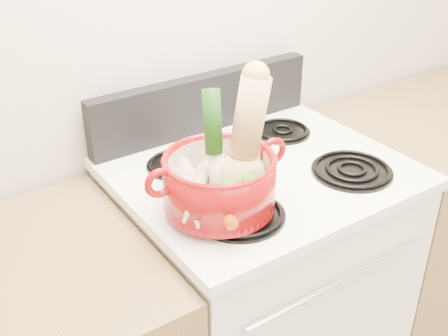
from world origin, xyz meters
TOP-DOWN VIEW (x-y plane):
  - wall_back at (0.00, 1.75)m, footprint 3.50×0.02m
  - stove_body at (0.00, 1.40)m, footprint 0.76×0.65m
  - cooktop at (0.00, 1.40)m, footprint 0.78×0.67m
  - control_backsplash at (0.00, 1.70)m, footprint 0.76×0.05m
  - oven_handle at (0.00, 1.06)m, footprint 0.60×0.02m
  - burner_front_left at (-0.19, 1.24)m, footprint 0.22×0.22m
  - burner_front_right at (0.19, 1.24)m, footprint 0.22×0.22m
  - burner_back_left at (-0.19, 1.54)m, footprint 0.17×0.17m
  - burner_back_right at (0.19, 1.54)m, footprint 0.17×0.17m
  - dutch_oven at (-0.22, 1.28)m, footprint 0.29×0.29m
  - pot_handle_left at (-0.37, 1.29)m, footprint 0.08×0.02m
  - pot_handle_right at (-0.07, 1.27)m, footprint 0.08×0.02m
  - squash at (-0.17, 1.27)m, footprint 0.20×0.18m
  - leek at (-0.22, 1.29)m, footprint 0.08×0.11m
  - ginger at (-0.19, 1.38)m, footprint 0.09×0.08m
  - parsnip_0 at (-0.26, 1.29)m, footprint 0.06×0.21m
  - parsnip_1 at (-0.30, 1.28)m, footprint 0.11×0.19m
  - parsnip_2 at (-0.24, 1.33)m, footprint 0.08×0.19m
  - parsnip_3 at (-0.30, 1.27)m, footprint 0.16×0.16m
  - parsnip_4 at (-0.26, 1.34)m, footprint 0.06×0.23m
  - carrot_0 at (-0.21, 1.24)m, footprint 0.04×0.16m
  - carrot_1 at (-0.26, 1.21)m, footprint 0.07×0.15m
  - carrot_2 at (-0.20, 1.25)m, footprint 0.04×0.17m

SIDE VIEW (x-z plane):
  - stove_body at x=0.00m, z-range 0.00..0.92m
  - oven_handle at x=0.00m, z-range 0.77..0.79m
  - cooktop at x=0.00m, z-range 0.92..0.95m
  - burner_front_left at x=-0.19m, z-range 0.95..0.97m
  - burner_front_right at x=0.19m, z-range 0.95..0.97m
  - burner_back_left at x=-0.19m, z-range 0.95..0.97m
  - burner_back_right at x=0.19m, z-range 0.95..0.97m
  - carrot_0 at x=-0.21m, z-range 0.99..1.03m
  - ginger at x=-0.19m, z-range 0.99..1.04m
  - parsnip_0 at x=-0.26m, z-range 0.99..1.05m
  - carrot_1 at x=-0.26m, z-range 1.00..1.04m
  - parsnip_1 at x=-0.30m, z-range 0.99..1.05m
  - carrot_2 at x=-0.20m, z-range 1.00..1.05m
  - parsnip_2 at x=-0.24m, z-range 1.00..1.06m
  - dutch_oven at x=-0.22m, z-range 0.97..1.10m
  - parsnip_3 at x=-0.30m, z-range 1.01..1.06m
  - control_backsplash at x=0.00m, z-range 0.95..1.13m
  - parsnip_4 at x=-0.26m, z-range 1.01..1.07m
  - pot_handle_left at x=-0.37m, z-range 1.04..1.12m
  - pot_handle_right at x=-0.07m, z-range 1.04..1.12m
  - leek at x=-0.22m, z-range 0.99..1.27m
  - squash at x=-0.17m, z-range 0.99..1.30m
  - wall_back at x=0.00m, z-range 0.00..2.60m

